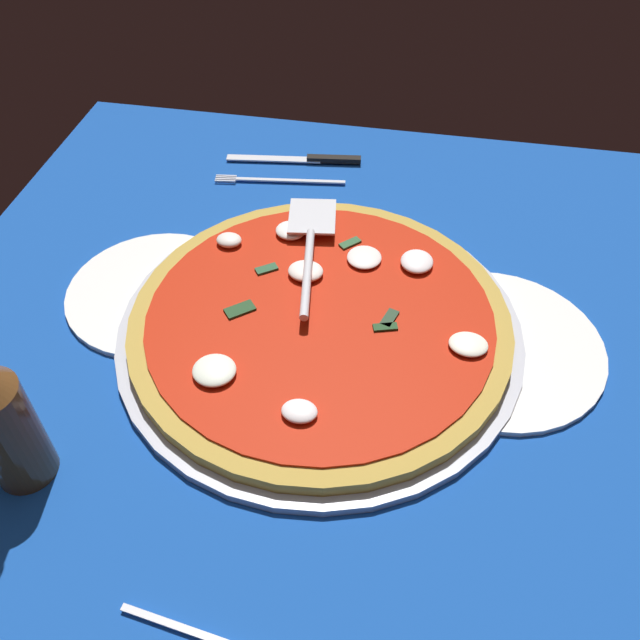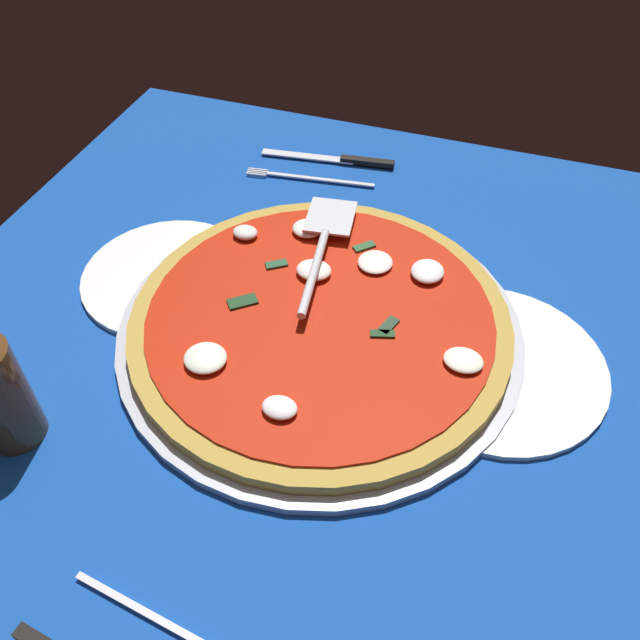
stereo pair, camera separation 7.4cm
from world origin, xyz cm
name	(u,v)px [view 2 (the right image)]	position (x,y,z in cm)	size (l,w,h in cm)	color
ground_plane	(329,365)	(0.00, 0.00, -0.40)	(98.53, 98.53, 0.80)	#14449D
checker_pattern	(329,362)	(0.00, 0.00, 0.05)	(98.53, 98.53, 0.10)	silver
pizza_pan	(320,330)	(-2.27, 3.66, 0.76)	(45.54, 45.54, 1.33)	#AEB1C0
dinner_plate_left	(169,277)	(-22.87, 6.32, 0.60)	(21.27, 21.27, 1.00)	white
dinner_plate_right	(496,366)	(17.52, 4.95, 0.60)	(23.69, 23.69, 1.00)	white
pizza	(320,320)	(-2.27, 3.77, 2.39)	(42.62, 42.62, 3.10)	#B2903B
pizza_server	(322,245)	(-5.32, 13.37, 4.86)	(6.83, 21.99, 1.00)	silver
place_setting_far	(325,171)	(-12.09, 34.75, 0.45)	(22.06, 14.81, 1.40)	white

